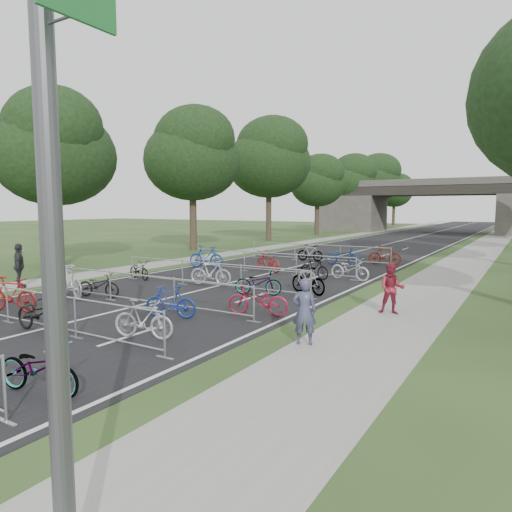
{
  "coord_description": "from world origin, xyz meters",
  "views": [
    {
      "loc": [
        11.49,
        -0.19,
        3.36
      ],
      "look_at": [
        0.42,
        17.98,
        1.1
      ],
      "focal_mm": 32.0,
      "sensor_mm": 36.0,
      "label": 1
    }
  ],
  "objects_px": {
    "overpass_bridge": "(435,206)",
    "pedestrian_a": "(304,312)",
    "pedestrian_b": "(392,289)",
    "pedestrian_c": "(19,266)",
    "lamppost": "(47,84)"
  },
  "relations": [
    {
      "from": "overpass_bridge",
      "to": "pedestrian_a",
      "type": "relative_size",
      "value": 18.84
    },
    {
      "from": "pedestrian_b",
      "to": "pedestrian_c",
      "type": "xyz_separation_m",
      "value": [
        -14.58,
        -3.36,
        0.12
      ]
    },
    {
      "from": "lamppost",
      "to": "pedestrian_b",
      "type": "height_order",
      "value": "lamppost"
    },
    {
      "from": "overpass_bridge",
      "to": "pedestrian_b",
      "type": "distance_m",
      "value": 51.52
    },
    {
      "from": "pedestrian_b",
      "to": "pedestrian_c",
      "type": "bearing_deg",
      "value": 179.41
    },
    {
      "from": "overpass_bridge",
      "to": "pedestrian_c",
      "type": "xyz_separation_m",
      "value": [
        -6.8,
        -54.21,
        -2.6
      ]
    },
    {
      "from": "pedestrian_b",
      "to": "lamppost",
      "type": "bearing_deg",
      "value": -100.94
    },
    {
      "from": "lamppost",
      "to": "pedestrian_b",
      "type": "distance_m",
      "value": 12.64
    },
    {
      "from": "pedestrian_b",
      "to": "pedestrian_c",
      "type": "height_order",
      "value": "pedestrian_c"
    },
    {
      "from": "pedestrian_a",
      "to": "pedestrian_b",
      "type": "distance_m",
      "value": 4.46
    },
    {
      "from": "overpass_bridge",
      "to": "pedestrian_a",
      "type": "height_order",
      "value": "overpass_bridge"
    },
    {
      "from": "pedestrian_a",
      "to": "pedestrian_b",
      "type": "xyz_separation_m",
      "value": [
        0.98,
        4.36,
        -0.01
      ]
    },
    {
      "from": "pedestrian_c",
      "to": "overpass_bridge",
      "type": "bearing_deg",
      "value": -62.83
    },
    {
      "from": "overpass_bridge",
      "to": "pedestrian_c",
      "type": "height_order",
      "value": "overpass_bridge"
    },
    {
      "from": "pedestrian_a",
      "to": "pedestrian_c",
      "type": "distance_m",
      "value": 13.64
    }
  ]
}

